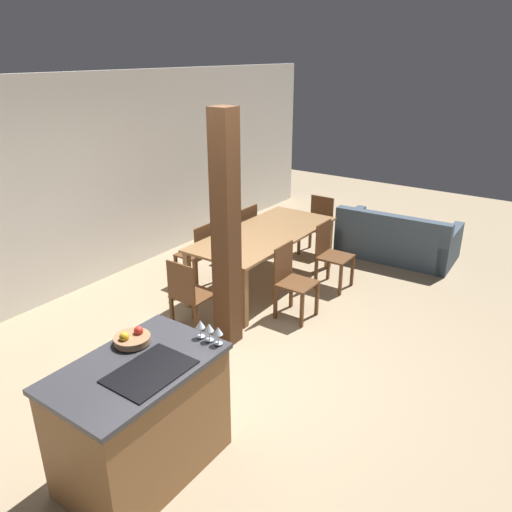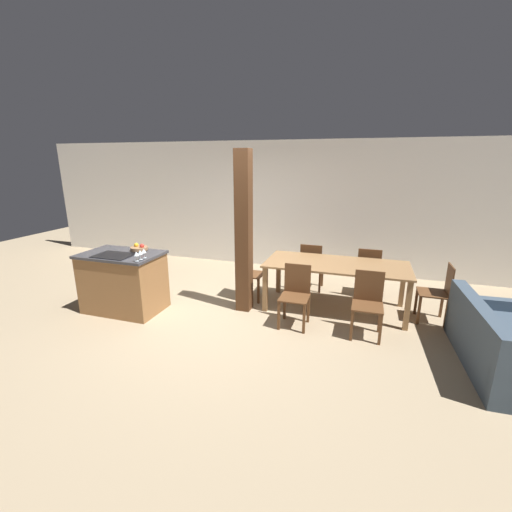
{
  "view_description": "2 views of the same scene",
  "coord_description": "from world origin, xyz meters",
  "px_view_note": "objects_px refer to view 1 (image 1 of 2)",
  "views": [
    {
      "loc": [
        -3.32,
        -2.54,
        2.92
      ],
      "look_at": [
        0.6,
        0.2,
        0.95
      ],
      "focal_mm": 35.0,
      "sensor_mm": 36.0,
      "label": 1
    },
    {
      "loc": [
        2.08,
        -4.36,
        2.3
      ],
      "look_at": [
        0.6,
        0.2,
        0.95
      ],
      "focal_mm": 24.0,
      "sensor_mm": 36.0,
      "label": 2
    }
  ],
  "objects_px": {
    "dining_chair_near_right": "(330,254)",
    "dining_chair_far_left": "(198,253)",
    "dining_chair_near_left": "(292,280)",
    "couch": "(397,240)",
    "wine_glass_far": "(200,325)",
    "dining_table": "(264,239)",
    "timber_post": "(226,234)",
    "dining_chair_foot_end": "(318,224)",
    "kitchen_island": "(141,419)",
    "wine_glass_middle": "(209,328)",
    "dining_chair_head_end": "(189,295)",
    "fruit_bowl": "(132,338)",
    "dining_chair_far_right": "(243,233)",
    "wine_glass_near": "(218,331)"
  },
  "relations": [
    {
      "from": "kitchen_island",
      "to": "wine_glass_middle",
      "type": "height_order",
      "value": "wine_glass_middle"
    },
    {
      "from": "dining_chair_far_left",
      "to": "dining_chair_foot_end",
      "type": "distance_m",
      "value": 2.08
    },
    {
      "from": "wine_glass_middle",
      "to": "timber_post",
      "type": "relative_size",
      "value": 0.06
    },
    {
      "from": "kitchen_island",
      "to": "wine_glass_near",
      "type": "xyz_separation_m",
      "value": [
        0.53,
        -0.31,
        0.57
      ]
    },
    {
      "from": "wine_glass_middle",
      "to": "dining_chair_far_left",
      "type": "xyz_separation_m",
      "value": [
        2.13,
        1.99,
        -0.58
      ]
    },
    {
      "from": "kitchen_island",
      "to": "wine_glass_far",
      "type": "bearing_deg",
      "value": -14.87
    },
    {
      "from": "wine_glass_near",
      "to": "dining_chair_foot_end",
      "type": "xyz_separation_m",
      "value": [
        4.08,
        1.36,
        -0.58
      ]
    },
    {
      "from": "wine_glass_far",
      "to": "dining_chair_far_right",
      "type": "distance_m",
      "value": 3.7
    },
    {
      "from": "dining_table",
      "to": "dining_chair_far_right",
      "type": "xyz_separation_m",
      "value": [
        0.49,
        0.72,
        -0.21
      ]
    },
    {
      "from": "dining_chair_foot_end",
      "to": "couch",
      "type": "bearing_deg",
      "value": 27.07
    },
    {
      "from": "dining_chair_near_left",
      "to": "wine_glass_middle",
      "type": "bearing_deg",
      "value": -165.23
    },
    {
      "from": "dining_table",
      "to": "dining_chair_head_end",
      "type": "relative_size",
      "value": 2.5
    },
    {
      "from": "couch",
      "to": "dining_chair_far_left",
      "type": "bearing_deg",
      "value": 51.96
    },
    {
      "from": "dining_chair_near_right",
      "to": "dining_chair_far_left",
      "type": "height_order",
      "value": "same"
    },
    {
      "from": "dining_chair_far_left",
      "to": "dining_chair_foot_end",
      "type": "height_order",
      "value": "same"
    },
    {
      "from": "dining_chair_head_end",
      "to": "dining_chair_far_left",
      "type": "bearing_deg",
      "value": -53.61
    },
    {
      "from": "dining_chair_near_left",
      "to": "couch",
      "type": "distance_m",
      "value": 2.53
    },
    {
      "from": "dining_chair_near_left",
      "to": "dining_chair_near_right",
      "type": "height_order",
      "value": "same"
    },
    {
      "from": "fruit_bowl",
      "to": "dining_chair_near_right",
      "type": "xyz_separation_m",
      "value": [
        3.46,
        0.12,
        -0.51
      ]
    },
    {
      "from": "dining_chair_near_right",
      "to": "dining_chair_near_left",
      "type": "bearing_deg",
      "value": 180.0
    },
    {
      "from": "fruit_bowl",
      "to": "dining_table",
      "type": "xyz_separation_m",
      "value": [
        2.97,
        0.83,
        -0.3
      ]
    },
    {
      "from": "wine_glass_far",
      "to": "timber_post",
      "type": "distance_m",
      "value": 1.47
    },
    {
      "from": "dining_table",
      "to": "dining_chair_near_left",
      "type": "distance_m",
      "value": 0.89
    },
    {
      "from": "dining_table",
      "to": "dining_chair_foot_end",
      "type": "distance_m",
      "value": 1.48
    },
    {
      "from": "dining_chair_head_end",
      "to": "dining_chair_foot_end",
      "type": "distance_m",
      "value": 2.92
    },
    {
      "from": "fruit_bowl",
      "to": "dining_chair_far_left",
      "type": "height_order",
      "value": "fruit_bowl"
    },
    {
      "from": "wine_glass_middle",
      "to": "dining_chair_near_left",
      "type": "height_order",
      "value": "wine_glass_middle"
    },
    {
      "from": "dining_chair_near_right",
      "to": "timber_post",
      "type": "bearing_deg",
      "value": 171.87
    },
    {
      "from": "wine_glass_far",
      "to": "dining_table",
      "type": "height_order",
      "value": "wine_glass_far"
    },
    {
      "from": "kitchen_island",
      "to": "wine_glass_far",
      "type": "xyz_separation_m",
      "value": [
        0.53,
        -0.14,
        0.57
      ]
    },
    {
      "from": "wine_glass_near",
      "to": "kitchen_island",
      "type": "bearing_deg",
      "value": 149.57
    },
    {
      "from": "dining_chair_near_left",
      "to": "dining_chair_near_right",
      "type": "xyz_separation_m",
      "value": [
        0.98,
        0.0,
        0.0
      ]
    },
    {
      "from": "kitchen_island",
      "to": "dining_chair_near_left",
      "type": "distance_m",
      "value": 2.68
    },
    {
      "from": "timber_post",
      "to": "dining_chair_foot_end",
      "type": "bearing_deg",
      "value": 9.08
    },
    {
      "from": "dining_table",
      "to": "couch",
      "type": "height_order",
      "value": "dining_table"
    },
    {
      "from": "dining_chair_far_left",
      "to": "wine_glass_far",
      "type": "bearing_deg",
      "value": 41.86
    },
    {
      "from": "dining_chair_foot_end",
      "to": "kitchen_island",
      "type": "bearing_deg",
      "value": -77.13
    },
    {
      "from": "dining_chair_far_right",
      "to": "couch",
      "type": "xyz_separation_m",
      "value": [
        1.52,
        -1.79,
        -0.21
      ]
    },
    {
      "from": "wine_glass_near",
      "to": "dining_chair_far_left",
      "type": "bearing_deg",
      "value": 44.29
    },
    {
      "from": "wine_glass_near",
      "to": "couch",
      "type": "distance_m",
      "value": 4.71
    },
    {
      "from": "dining_chair_near_right",
      "to": "dining_chair_foot_end",
      "type": "height_order",
      "value": "same"
    },
    {
      "from": "dining_chair_head_end",
      "to": "dining_chair_foot_end",
      "type": "relative_size",
      "value": 1.0
    },
    {
      "from": "dining_table",
      "to": "kitchen_island",
      "type": "bearing_deg",
      "value": -161.5
    },
    {
      "from": "dining_chair_far_right",
      "to": "couch",
      "type": "distance_m",
      "value": 2.36
    },
    {
      "from": "wine_glass_far",
      "to": "dining_table",
      "type": "distance_m",
      "value": 2.9
    },
    {
      "from": "dining_chair_far_right",
      "to": "dining_chair_head_end",
      "type": "xyz_separation_m",
      "value": [
        -1.95,
        -0.72,
        0.0
      ]
    },
    {
      "from": "dining_chair_far_left",
      "to": "dining_chair_far_right",
      "type": "xyz_separation_m",
      "value": [
        0.98,
        0.0,
        0.0
      ]
    },
    {
      "from": "wine_glass_far",
      "to": "dining_chair_near_right",
      "type": "bearing_deg",
      "value": 8.71
    },
    {
      "from": "fruit_bowl",
      "to": "wine_glass_near",
      "type": "xyz_separation_m",
      "value": [
        0.35,
        -0.53,
        0.07
      ]
    },
    {
      "from": "dining_chair_near_left",
      "to": "couch",
      "type": "height_order",
      "value": "dining_chair_near_left"
    }
  ]
}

